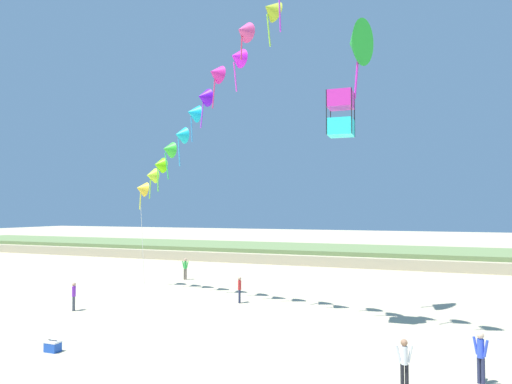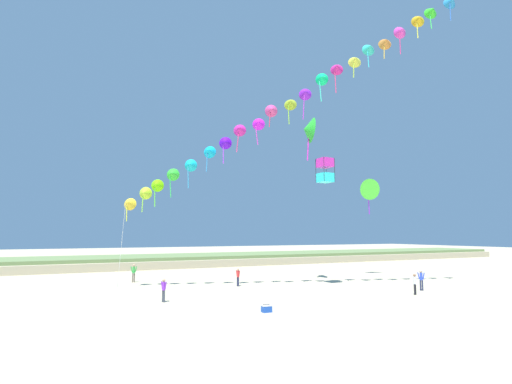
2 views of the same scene
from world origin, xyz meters
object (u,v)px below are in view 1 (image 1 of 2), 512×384
Objects in this scene: person_mid_center at (240,288)px; person_far_left at (481,354)px; person_far_right at (74,294)px; person_near_left at (404,361)px; large_kite_mid_trail at (341,114)px; person_near_right at (185,267)px; large_kite_low_lead at (356,43)px; beach_cooler at (53,346)px.

person_mid_center is 15.35m from person_far_left.
person_near_left is at bearing -15.98° from person_far_right.
large_kite_mid_trail reaches higher than person_far_right.
person_far_left is (20.20, -16.06, -0.03)m from person_near_right.
person_mid_center is 0.36× the size of large_kite_low_lead.
person_far_left is at bearing -44.37° from large_kite_mid_trail.
large_kite_mid_trail reaches higher than person_far_left.
person_near_right is (-17.92, 17.47, 0.09)m from person_near_left.
beach_cooler is (-15.55, -2.40, -0.75)m from person_far_left.
person_near_right reaches higher than beach_cooler.
large_kite_mid_trail is at bearing 115.29° from person_near_left.
person_near_right is at bearing 153.35° from large_kite_low_lead.
person_near_left is at bearing -73.76° from large_kite_low_lead.
person_near_left is 14.55m from person_mid_center.
person_far_left reaches higher than beach_cooler.
large_kite_mid_trail is 16.23m from beach_cooler.
person_near_right is 19.06m from beach_cooler.
large_kite_mid_trail is at bearing 37.62° from beach_cooler.
person_near_left is 12.01m from large_kite_mid_trail.
person_mid_center is at bearing 151.88° from large_kite_mid_trail.
person_far_left is 20.56m from person_far_right.
large_kite_mid_trail is at bearing 135.63° from person_far_left.
person_mid_center is 12.24m from large_kite_mid_trail.
person_near_right is 2.98× the size of beach_cooler.
large_kite_low_lead is at bearing 106.24° from person_near_left.
person_far_left is 12.08m from large_kite_mid_trail.
person_mid_center reaches higher than beach_cooler.
large_kite_mid_trail reaches higher than person_near_right.
person_far_right is (-0.01, -12.33, -0.08)m from person_near_right.
person_near_left is at bearing -148.37° from person_far_left.
large_kite_low_lead is at bearing 84.46° from large_kite_mid_trail.
person_far_left is 15.75m from beach_cooler.
person_mid_center and person_far_right have the same top height.
person_near_right is 1.09× the size of person_mid_center.
beach_cooler is (-10.37, -10.92, -14.62)m from large_kite_low_lead.
large_kite_mid_trail is (14.74, 1.63, 9.39)m from person_far_right.
person_near_right is at bearing 89.95° from person_far_right.
person_mid_center is at bearing 175.75° from large_kite_low_lead.
person_near_right is 12.33m from person_far_right.
person_far_right is at bearing -90.05° from person_near_right.
person_far_right is (-7.82, -5.32, 0.00)m from person_mid_center.
person_far_left is 17.08m from large_kite_low_lead.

